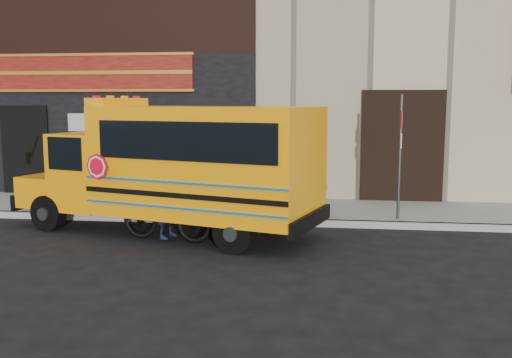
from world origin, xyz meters
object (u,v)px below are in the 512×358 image
object	(u,v)px
school_bus	(180,165)
bicycle	(166,212)
sign_pole	(400,154)
cyclist	(167,198)

from	to	relation	value
school_bus	bicycle	distance (m)	1.12
sign_pole	cyclist	xyz separation A→B (m)	(-4.88, -2.01, -0.78)
school_bus	bicycle	bearing A→B (deg)	-101.21
sign_pole	bicycle	size ratio (longest dim) A/B	1.50
sign_pole	cyclist	world-z (taller)	sign_pole
school_bus	bicycle	size ratio (longest dim) A/B	3.59
school_bus	cyclist	distance (m)	0.85
school_bus	bicycle	world-z (taller)	school_bus
cyclist	sign_pole	bearing A→B (deg)	-51.50
school_bus	cyclist	xyz separation A→B (m)	(-0.12, -0.56, -0.63)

